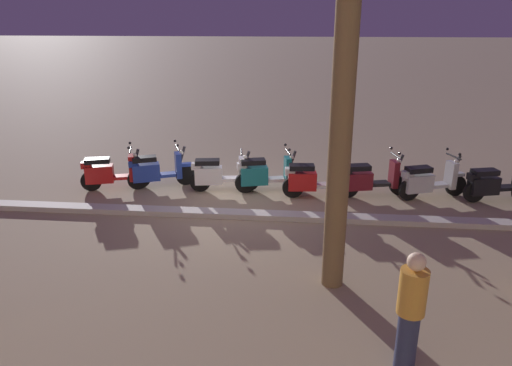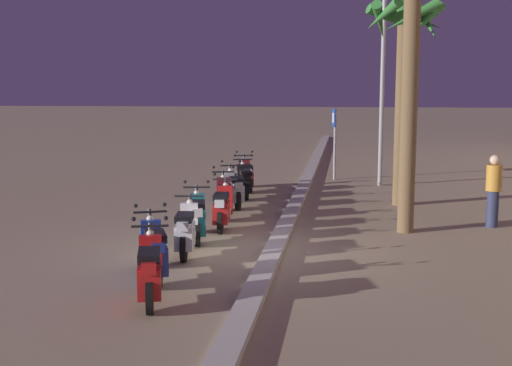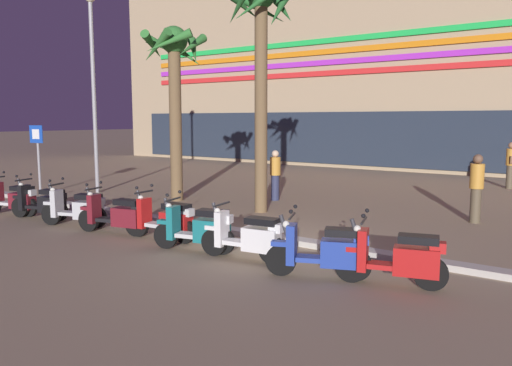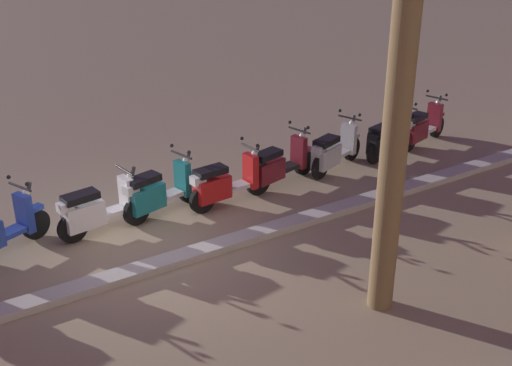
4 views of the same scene
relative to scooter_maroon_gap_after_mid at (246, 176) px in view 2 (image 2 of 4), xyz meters
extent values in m
plane|color=#9E896B|center=(7.32, 1.13, -0.45)|extent=(200.00, 200.00, 0.00)
cube|color=#BCB7AD|center=(7.32, 1.69, -0.39)|extent=(60.00, 0.36, 0.12)
cylinder|color=black|center=(-0.76, -0.20, -0.19)|extent=(0.53, 0.23, 0.52)
cylinder|color=black|center=(0.48, 0.13, -0.19)|extent=(0.53, 0.23, 0.52)
cube|color=silver|center=(-0.18, -0.05, -0.13)|extent=(0.65, 0.42, 0.08)
cube|color=maroon|center=(0.27, 0.07, -0.03)|extent=(0.74, 0.48, 0.43)
cube|color=black|center=(0.29, 0.07, 0.31)|extent=(0.66, 0.44, 0.12)
cube|color=maroon|center=(-0.58, -0.15, 0.10)|extent=(0.22, 0.36, 0.66)
cube|color=maroon|center=(-0.76, -0.20, 0.10)|extent=(0.35, 0.24, 0.08)
cylinder|color=#333338|center=(-0.66, -0.17, 0.25)|extent=(0.29, 0.14, 0.69)
cylinder|color=black|center=(-0.58, -0.15, 0.57)|extent=(0.18, 0.55, 0.04)
sphere|color=white|center=(-0.68, -0.18, 0.43)|extent=(0.12, 0.12, 0.12)
cube|color=silver|center=(0.56, 0.15, 0.21)|extent=(0.28, 0.25, 0.16)
sphere|color=black|center=(-0.50, -0.38, 0.69)|extent=(0.07, 0.07, 0.07)
sphere|color=black|center=(-0.62, 0.09, 0.69)|extent=(0.07, 0.07, 0.07)
cylinder|color=black|center=(0.37, -0.06, -0.19)|extent=(0.53, 0.22, 0.52)
cylinder|color=black|center=(1.64, 0.26, -0.19)|extent=(0.53, 0.22, 0.52)
cube|color=black|center=(0.95, 0.09, -0.13)|extent=(0.65, 0.42, 0.08)
cube|color=black|center=(1.43, 0.21, -0.04)|extent=(0.74, 0.47, 0.42)
cube|color=black|center=(1.45, 0.21, 0.29)|extent=(0.65, 0.44, 0.12)
cube|color=black|center=(0.54, -0.01, 0.10)|extent=(0.22, 0.36, 0.66)
cube|color=black|center=(0.37, -0.06, 0.10)|extent=(0.35, 0.23, 0.08)
cylinder|color=#333338|center=(0.46, -0.03, 0.25)|extent=(0.29, 0.14, 0.69)
cylinder|color=black|center=(0.54, -0.01, 0.57)|extent=(0.17, 0.55, 0.04)
sphere|color=white|center=(0.44, -0.04, 0.43)|extent=(0.12, 0.12, 0.12)
cube|color=black|center=(1.72, 0.28, 0.19)|extent=(0.28, 0.25, 0.16)
sphere|color=black|center=(0.62, -0.24, 0.69)|extent=(0.07, 0.07, 0.07)
sphere|color=black|center=(0.50, 0.22, 0.69)|extent=(0.07, 0.07, 0.07)
cylinder|color=black|center=(1.94, -0.15, -0.19)|extent=(0.52, 0.27, 0.52)
cylinder|color=black|center=(3.15, 0.27, -0.19)|extent=(0.52, 0.27, 0.52)
cube|color=silver|center=(2.50, 0.04, -0.13)|extent=(0.66, 0.46, 0.08)
cube|color=silver|center=(2.94, 0.20, -0.03)|extent=(0.75, 0.53, 0.42)
cube|color=black|center=(2.96, 0.20, 0.31)|extent=(0.67, 0.48, 0.12)
cube|color=silver|center=(2.11, -0.09, 0.10)|extent=(0.24, 0.37, 0.66)
cube|color=silver|center=(1.94, -0.15, 0.10)|extent=(0.35, 0.26, 0.08)
cylinder|color=#333338|center=(2.04, -0.12, 0.25)|extent=(0.29, 0.16, 0.69)
cylinder|color=black|center=(2.11, -0.09, 0.57)|extent=(0.22, 0.54, 0.04)
sphere|color=white|center=(2.02, -0.13, 0.43)|extent=(0.12, 0.12, 0.12)
cube|color=silver|center=(3.23, 0.30, 0.21)|extent=(0.29, 0.27, 0.16)
sphere|color=black|center=(2.21, -0.31, 0.69)|extent=(0.07, 0.07, 0.07)
sphere|color=black|center=(2.05, 0.14, 0.69)|extent=(0.07, 0.07, 0.07)
cylinder|color=black|center=(3.31, -0.07, -0.19)|extent=(0.53, 0.22, 0.52)
cylinder|color=black|center=(4.59, 0.23, -0.19)|extent=(0.53, 0.22, 0.52)
cube|color=black|center=(3.90, 0.06, -0.13)|extent=(0.65, 0.41, 0.08)
cube|color=maroon|center=(4.37, 0.18, -0.03)|extent=(0.74, 0.47, 0.43)
cube|color=black|center=(4.39, 0.18, 0.31)|extent=(0.65, 0.43, 0.12)
cube|color=maroon|center=(3.48, -0.03, 0.10)|extent=(0.21, 0.36, 0.66)
cube|color=maroon|center=(3.31, -0.07, 0.10)|extent=(0.35, 0.23, 0.08)
cylinder|color=#333338|center=(3.41, -0.05, 0.25)|extent=(0.29, 0.13, 0.69)
cylinder|color=black|center=(3.48, -0.03, 0.57)|extent=(0.17, 0.55, 0.04)
sphere|color=white|center=(3.39, -0.06, 0.43)|extent=(0.12, 0.12, 0.12)
cube|color=black|center=(4.67, 0.24, 0.21)|extent=(0.28, 0.25, 0.16)
sphere|color=black|center=(3.56, -0.26, 0.69)|extent=(0.07, 0.07, 0.07)
sphere|color=black|center=(3.45, 0.20, 0.69)|extent=(0.07, 0.07, 0.07)
cylinder|color=black|center=(4.66, 0.25, -0.19)|extent=(0.53, 0.15, 0.52)
cylinder|color=black|center=(5.94, 0.36, -0.19)|extent=(0.53, 0.15, 0.52)
cube|color=silver|center=(5.25, 0.30, -0.13)|extent=(0.62, 0.33, 0.08)
cube|color=red|center=(5.72, 0.35, -0.02)|extent=(0.71, 0.38, 0.43)
cube|color=black|center=(5.74, 0.35, 0.33)|extent=(0.62, 0.35, 0.12)
cube|color=red|center=(4.84, 0.27, 0.10)|extent=(0.17, 0.35, 0.66)
cube|color=red|center=(4.66, 0.25, 0.10)|extent=(0.33, 0.19, 0.08)
cylinder|color=#333338|center=(4.76, 0.26, 0.25)|extent=(0.29, 0.09, 0.69)
cylinder|color=black|center=(4.84, 0.27, 0.57)|extent=(0.09, 0.56, 0.04)
sphere|color=white|center=(4.74, 0.26, 0.43)|extent=(0.12, 0.12, 0.12)
cube|color=silver|center=(6.02, 0.37, 0.23)|extent=(0.26, 0.22, 0.16)
sphere|color=black|center=(4.88, 0.03, 0.69)|extent=(0.07, 0.07, 0.07)
sphere|color=black|center=(4.84, 0.51, 0.69)|extent=(0.07, 0.07, 0.07)
cylinder|color=black|center=(5.92, -0.15, -0.19)|extent=(0.53, 0.22, 0.52)
cylinder|color=black|center=(7.14, 0.15, -0.19)|extent=(0.53, 0.22, 0.52)
cube|color=silver|center=(6.48, -0.01, -0.13)|extent=(0.65, 0.41, 0.08)
cube|color=#197075|center=(6.92, 0.09, 0.00)|extent=(0.74, 0.47, 0.45)
cube|color=black|center=(6.94, 0.10, 0.36)|extent=(0.65, 0.43, 0.12)
cube|color=#197075|center=(6.09, -0.11, 0.10)|extent=(0.22, 0.36, 0.66)
cube|color=#197075|center=(5.92, -0.15, 0.10)|extent=(0.35, 0.23, 0.08)
cylinder|color=#333338|center=(6.01, -0.13, 0.25)|extent=(0.29, 0.14, 0.69)
cylinder|color=black|center=(6.09, -0.11, 0.57)|extent=(0.17, 0.55, 0.04)
sphere|color=white|center=(5.99, -0.13, 0.43)|extent=(0.12, 0.12, 0.12)
cube|color=silver|center=(7.21, 0.17, 0.26)|extent=(0.28, 0.25, 0.16)
sphere|color=black|center=(6.17, -0.34, 0.69)|extent=(0.07, 0.07, 0.07)
sphere|color=black|center=(6.05, 0.13, 0.69)|extent=(0.07, 0.07, 0.07)
cylinder|color=black|center=(7.06, -0.01, -0.19)|extent=(0.53, 0.17, 0.52)
cylinder|color=black|center=(8.28, 0.16, -0.19)|extent=(0.53, 0.17, 0.52)
cube|color=white|center=(7.62, 0.07, -0.13)|extent=(0.63, 0.36, 0.08)
cube|color=white|center=(8.06, 0.13, -0.02)|extent=(0.72, 0.41, 0.43)
cube|color=black|center=(8.08, 0.13, 0.33)|extent=(0.64, 0.38, 0.12)
cube|color=white|center=(7.24, 0.01, 0.10)|extent=(0.19, 0.36, 0.66)
cube|color=white|center=(7.06, -0.01, 0.10)|extent=(0.34, 0.20, 0.08)
cylinder|color=#333338|center=(7.16, 0.00, 0.25)|extent=(0.29, 0.11, 0.69)
cylinder|color=black|center=(7.24, 0.01, 0.57)|extent=(0.12, 0.56, 0.04)
sphere|color=white|center=(7.14, 0.00, 0.43)|extent=(0.12, 0.12, 0.12)
cube|color=white|center=(8.36, 0.17, 0.23)|extent=(0.27, 0.23, 0.16)
cylinder|color=black|center=(8.77, -0.31, -0.19)|extent=(0.52, 0.29, 0.52)
cylinder|color=black|center=(9.90, 0.15, -0.19)|extent=(0.52, 0.29, 0.52)
cube|color=#233D9E|center=(9.29, -0.10, -0.13)|extent=(0.66, 0.49, 0.08)
cube|color=#233D9E|center=(9.70, 0.07, -0.01)|extent=(0.75, 0.55, 0.44)
cube|color=black|center=(9.72, 0.08, 0.34)|extent=(0.67, 0.50, 0.12)
cube|color=#233D9E|center=(8.93, -0.24, 0.10)|extent=(0.26, 0.37, 0.66)
cube|color=#233D9E|center=(8.77, -0.31, 0.10)|extent=(0.36, 0.27, 0.08)
cylinder|color=#333338|center=(8.86, -0.27, 0.25)|extent=(0.29, 0.17, 0.69)
cylinder|color=black|center=(8.93, -0.24, 0.57)|extent=(0.25, 0.53, 0.04)
sphere|color=white|center=(8.84, -0.28, 0.43)|extent=(0.12, 0.12, 0.12)
cube|color=#233D9E|center=(9.98, 0.18, 0.24)|extent=(0.30, 0.28, 0.16)
sphere|color=black|center=(9.04, -0.46, 0.69)|extent=(0.07, 0.07, 0.07)
sphere|color=black|center=(8.86, -0.01, 0.69)|extent=(0.07, 0.07, 0.07)
cylinder|color=black|center=(9.88, 0.05, -0.19)|extent=(0.53, 0.24, 0.52)
cylinder|color=black|center=(11.04, 0.38, -0.19)|extent=(0.53, 0.24, 0.52)
cube|color=red|center=(10.41, 0.20, -0.13)|extent=(0.65, 0.43, 0.08)
cube|color=red|center=(10.83, 0.32, -0.02)|extent=(0.74, 0.49, 0.44)
cube|color=black|center=(10.85, 0.32, 0.34)|extent=(0.66, 0.45, 0.12)
cube|color=red|center=(10.05, 0.10, 0.10)|extent=(0.23, 0.37, 0.66)
cube|color=red|center=(9.88, 0.05, 0.10)|extent=(0.35, 0.24, 0.08)
cylinder|color=#333338|center=(9.97, 0.07, 0.25)|extent=(0.29, 0.14, 0.69)
cylinder|color=black|center=(10.05, 0.10, 0.57)|extent=(0.19, 0.55, 0.04)
sphere|color=white|center=(9.95, 0.07, 0.43)|extent=(0.12, 0.12, 0.12)
cube|color=red|center=(11.12, 0.40, 0.24)|extent=(0.29, 0.26, 0.16)
sphere|color=black|center=(10.13, -0.13, 0.69)|extent=(0.07, 0.07, 0.07)
sphere|color=black|center=(10.00, 0.33, 0.69)|extent=(0.07, 0.07, 0.07)
cylinder|color=#939399|center=(-2.96, 2.59, 0.75)|extent=(0.09, 0.09, 2.40)
cube|color=#1947B7|center=(-2.95, 2.53, 1.65)|extent=(0.60, 0.13, 0.60)
cube|color=white|center=(-2.95, 2.52, 1.65)|extent=(0.33, 0.07, 0.33)
cylinder|color=brown|center=(1.81, 4.42, 2.08)|extent=(0.39, 0.39, 5.06)
sphere|color=#337A33|center=(1.81, 4.42, 4.61)|extent=(0.85, 0.85, 0.85)
cone|color=#337A33|center=(2.46, 4.51, 4.38)|extent=(0.47, 1.47, 0.92)
cone|color=#337A33|center=(2.22, 4.88, 4.30)|extent=(1.21, 1.14, 1.05)
cone|color=#337A33|center=(1.67, 5.01, 4.29)|extent=(1.40, 0.58, 1.08)
cone|color=#337A33|center=(1.22, 4.78, 4.44)|extent=(1.02, 1.40, 0.81)
cone|color=#337A33|center=(1.19, 4.11, 4.44)|extent=(0.91, 1.45, 0.80)
cone|color=#337A33|center=(1.68, 3.79, 4.34)|extent=(1.45, 0.55, 0.98)
cone|color=#337A33|center=(2.16, 3.83, 4.45)|extent=(1.41, 1.00, 0.79)
cylinder|color=brown|center=(5.19, 4.29, 2.52)|extent=(0.35, 0.35, 5.94)
cylinder|color=#2D3351|center=(4.40, 6.26, -0.04)|extent=(0.26, 0.26, 0.82)
cylinder|color=gold|center=(4.40, 6.26, 0.66)|extent=(0.34, 0.34, 0.58)
sphere|color=beige|center=(4.40, 6.26, 1.06)|extent=(0.22, 0.22, 0.22)
cylinder|color=#939399|center=(-1.76, 4.06, 2.84)|extent=(0.14, 0.14, 6.58)
camera|label=1|loc=(5.78, 11.30, 3.75)|focal=33.36mm
camera|label=2|loc=(19.43, 3.03, 2.62)|focal=46.11mm
camera|label=3|loc=(13.11, -7.22, 2.15)|focal=35.17mm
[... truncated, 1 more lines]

